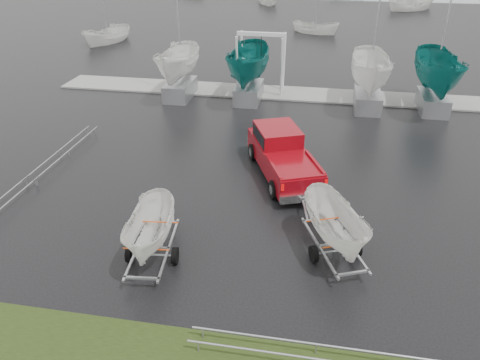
% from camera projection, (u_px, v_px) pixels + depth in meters
% --- Properties ---
extents(ground_plane, '(120.00, 120.00, 0.00)m').
position_uv_depth(ground_plane, '(235.00, 181.00, 21.48)').
color(ground_plane, black).
rests_on(ground_plane, ground).
extents(dock, '(30.00, 3.00, 0.12)m').
position_uv_depth(dock, '(270.00, 92.00, 32.68)').
color(dock, gray).
rests_on(dock, ground).
extents(pickup_truck, '(4.17, 6.34, 2.00)m').
position_uv_depth(pickup_truck, '(281.00, 152.00, 21.81)').
color(pickup_truck, maroon).
rests_on(pickup_truck, ground).
extents(trailer_hitched, '(2.46, 3.78, 4.58)m').
position_uv_depth(trailer_hitched, '(339.00, 195.00, 15.53)').
color(trailer_hitched, '#989BA0').
rests_on(trailer_hitched, ground).
extents(trailer_parked, '(1.84, 3.71, 4.35)m').
position_uv_depth(trailer_parked, '(148.00, 201.00, 15.41)').
color(trailer_parked, '#989BA0').
rests_on(trailer_parked, ground).
extents(boat_hoist, '(3.30, 2.18, 4.12)m').
position_uv_depth(boat_hoist, '(261.00, 54.00, 31.52)').
color(boat_hoist, silver).
rests_on(boat_hoist, ground).
extents(keelboat_0, '(2.29, 3.20, 10.46)m').
position_uv_depth(keelboat_0, '(177.00, 43.00, 30.14)').
color(keelboat_0, '#989BA0').
rests_on(keelboat_0, ground).
extents(keelboat_1, '(2.52, 3.20, 7.79)m').
position_uv_depth(keelboat_1, '(249.00, 40.00, 29.41)').
color(keelboat_1, '#989BA0').
rests_on(keelboat_1, ground).
extents(keelboat_2, '(2.44, 3.20, 10.61)m').
position_uv_depth(keelboat_2, '(374.00, 47.00, 28.11)').
color(keelboat_2, '#989BA0').
rests_on(keelboat_2, ground).
extents(keelboat_3, '(2.58, 3.20, 10.76)m').
position_uv_depth(keelboat_3, '(444.00, 45.00, 27.64)').
color(keelboat_3, '#989BA0').
rests_on(keelboat_3, ground).
extents(mast_rack_0, '(0.56, 6.50, 0.06)m').
position_uv_depth(mast_rack_0, '(64.00, 151.00, 23.57)').
color(mast_rack_0, '#989BA0').
rests_on(mast_rack_0, ground).
extents(mast_rack_2, '(7.00, 0.56, 0.06)m').
position_uv_depth(mast_rack_2, '(316.00, 352.00, 12.50)').
color(mast_rack_2, '#989BA0').
rests_on(mast_rack_2, ground).
extents(moored_boat_0, '(3.00, 3.04, 11.18)m').
position_uv_depth(moored_boat_0, '(109.00, 42.00, 46.68)').
color(moored_boat_0, silver).
rests_on(moored_boat_0, ground).
extents(moored_boat_1, '(3.13, 3.17, 11.27)m').
position_uv_depth(moored_boat_1, '(268.00, 4.00, 69.22)').
color(moored_boat_1, silver).
rests_on(moored_boat_1, ground).
extents(moored_boat_2, '(2.62, 2.59, 10.66)m').
position_uv_depth(moored_boat_2, '(315.00, 33.00, 50.67)').
color(moored_boat_2, silver).
rests_on(moored_boat_2, ground).
extents(moored_boat_3, '(3.96, 3.94, 11.76)m').
position_uv_depth(moored_boat_3, '(411.00, 10.00, 64.18)').
color(moored_boat_3, silver).
rests_on(moored_boat_3, ground).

